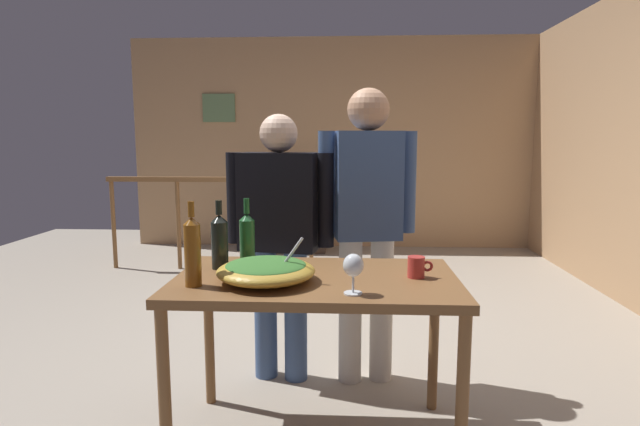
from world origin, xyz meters
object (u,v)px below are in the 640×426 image
at_px(salad_bowl, 266,270).
at_px(person_standing_left, 280,226).
at_px(wine_bottle_amber, 192,250).
at_px(wine_glass, 353,267).
at_px(wine_bottle_green, 247,237).
at_px(wine_bottle_dark, 220,240).
at_px(flat_screen_tv, 289,188).
at_px(mug_red, 417,267).
at_px(person_standing_right, 367,214).
at_px(serving_table, 316,295).
at_px(framed_picture, 219,108).
at_px(tv_console, 290,230).
at_px(stair_railing, 291,209).

distance_m(salad_bowl, person_standing_left, 0.73).
bearing_deg(wine_bottle_amber, wine_glass, -6.65).
distance_m(salad_bowl, wine_bottle_green, 0.35).
bearing_deg(wine_bottle_amber, wine_bottle_dark, 82.57).
distance_m(flat_screen_tv, mug_red, 4.17).
distance_m(wine_bottle_green, wine_bottle_dark, 0.15).
xyz_separation_m(salad_bowl, wine_bottle_green, (-0.14, 0.32, 0.08)).
distance_m(wine_glass, person_standing_right, 0.89).
bearing_deg(flat_screen_tv, wine_glass, -80.27).
relative_size(serving_table, wine_bottle_dark, 3.86).
distance_m(framed_picture, tv_console, 1.80).
relative_size(serving_table, wine_glass, 7.73).
relative_size(mug_red, person_standing_left, 0.07).
relative_size(stair_railing, serving_table, 2.36).
bearing_deg(stair_railing, wine_bottle_amber, -90.65).
xyz_separation_m(flat_screen_tv, salad_bowl, (0.37, -4.15, 0.05)).
relative_size(wine_bottle_green, person_standing_right, 0.19).
bearing_deg(framed_picture, salad_bowl, -73.78).
xyz_separation_m(wine_bottle_dark, person_standing_left, (0.21, 0.51, -0.02)).
relative_size(salad_bowl, wine_bottle_amber, 1.19).
bearing_deg(wine_bottle_amber, framed_picture, 102.56).
bearing_deg(serving_table, person_standing_right, 68.97).
xyz_separation_m(wine_bottle_green, wine_bottle_amber, (-0.15, -0.39, 0.02)).
relative_size(wine_glass, mug_red, 1.45).
relative_size(flat_screen_tv, wine_bottle_green, 1.89).
xyz_separation_m(framed_picture, tv_console, (0.93, -0.29, -1.51)).
xyz_separation_m(salad_bowl, wine_bottle_amber, (-0.29, -0.08, 0.10)).
relative_size(salad_bowl, wine_bottle_green, 1.31).
bearing_deg(person_standing_left, mug_red, 146.90).
xyz_separation_m(salad_bowl, person_standing_right, (0.45, 0.73, 0.14)).
bearing_deg(wine_bottle_dark, wine_bottle_green, 42.80).
bearing_deg(wine_bottle_green, tv_console, 93.44).
bearing_deg(flat_screen_tv, wine_bottle_dark, -88.21).
distance_m(flat_screen_tv, wine_bottle_amber, 4.23).
bearing_deg(mug_red, wine_glass, -137.19).
bearing_deg(stair_railing, tv_console, 97.14).
xyz_separation_m(wine_bottle_amber, wine_bottle_dark, (0.04, 0.29, -0.02)).
height_order(stair_railing, salad_bowl, stair_railing).
xyz_separation_m(salad_bowl, mug_red, (0.64, 0.10, -0.01)).
bearing_deg(wine_bottle_dark, mug_red, -7.03).
bearing_deg(tv_console, wine_bottle_green, -86.56).
distance_m(wine_glass, person_standing_left, 0.97).
height_order(wine_bottle_dark, mug_red, wine_bottle_dark).
relative_size(stair_railing, salad_bowl, 7.03).
bearing_deg(person_standing_right, salad_bowl, 48.93).
height_order(framed_picture, tv_console, framed_picture).
relative_size(wine_glass, wine_bottle_green, 0.50).
height_order(stair_railing, flat_screen_tv, stair_railing).
bearing_deg(wine_bottle_green, stair_railing, 92.18).
height_order(flat_screen_tv, person_standing_left, person_standing_left).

